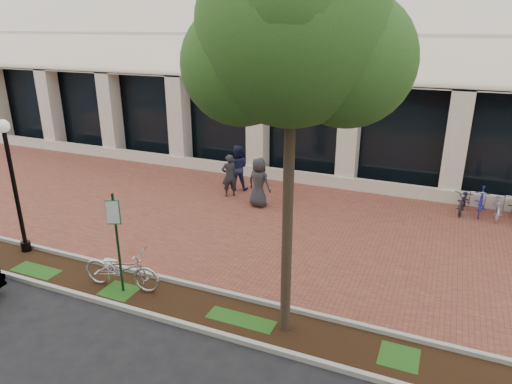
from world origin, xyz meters
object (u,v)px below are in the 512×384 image
at_px(lamppost, 13,180).
at_px(pedestrian_left, 229,176).
at_px(pedestrian_mid, 237,168).
at_px(bike_rack_cluster, 498,204).
at_px(parking_sign, 116,232).
at_px(locked_bicycle, 121,269).
at_px(street_tree, 296,43).
at_px(pedestrian_right, 259,182).

bearing_deg(lamppost, pedestrian_left, 61.81).
height_order(pedestrian_mid, bike_rack_cluster, pedestrian_mid).
bearing_deg(pedestrian_left, bike_rack_cluster, 148.08).
relative_size(parking_sign, locked_bicycle, 1.26).
distance_m(street_tree, bike_rack_cluster, 11.47).
distance_m(street_tree, pedestrian_mid, 10.57).
distance_m(pedestrian_right, bike_rack_cluster, 8.44).
bearing_deg(pedestrian_right, parking_sign, 94.11).
height_order(street_tree, pedestrian_mid, street_tree).
xyz_separation_m(locked_bicycle, pedestrian_right, (1.01, 6.56, 0.37)).
bearing_deg(street_tree, locked_bicycle, -179.11).
xyz_separation_m(lamppost, locked_bicycle, (3.97, -0.52, -1.69)).
relative_size(street_tree, pedestrian_left, 4.72).
xyz_separation_m(street_tree, pedestrian_mid, (-4.94, 7.83, -5.10)).
relative_size(parking_sign, pedestrian_right, 1.43).
bearing_deg(street_tree, pedestrian_right, 117.78).
height_order(street_tree, pedestrian_left, street_tree).
relative_size(pedestrian_mid, bike_rack_cluster, 0.63).
height_order(parking_sign, pedestrian_right, parking_sign).
relative_size(lamppost, pedestrian_right, 2.13).
bearing_deg(lamppost, pedestrian_mid, 64.88).
xyz_separation_m(lamppost, pedestrian_left, (3.52, 6.56, -1.39)).
xyz_separation_m(lamppost, pedestrian_mid, (3.46, 7.38, -1.31)).
relative_size(pedestrian_left, pedestrian_right, 0.91).
distance_m(locked_bicycle, pedestrian_right, 6.64).
distance_m(lamppost, pedestrian_right, 7.94).
bearing_deg(lamppost, bike_rack_cluster, 32.80).
height_order(parking_sign, street_tree, street_tree).
bearing_deg(parking_sign, lamppost, 146.64).
distance_m(locked_bicycle, bike_rack_cluster, 12.75).
distance_m(pedestrian_mid, bike_rack_cluster, 9.67).
bearing_deg(locked_bicycle, parking_sign, -153.75).
distance_m(lamppost, street_tree, 9.23).
bearing_deg(bike_rack_cluster, locked_bicycle, -133.47).
relative_size(pedestrian_right, bike_rack_cluster, 0.63).
xyz_separation_m(parking_sign, pedestrian_left, (-0.55, 7.22, -0.82)).
height_order(parking_sign, pedestrian_mid, parking_sign).
xyz_separation_m(pedestrian_left, bike_rack_cluster, (9.55, 1.86, -0.39)).
height_order(pedestrian_left, bike_rack_cluster, pedestrian_left).
distance_m(parking_sign, bike_rack_cluster, 12.84).
bearing_deg(pedestrian_left, lamppost, 18.88).
bearing_deg(pedestrian_mid, street_tree, 104.77).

